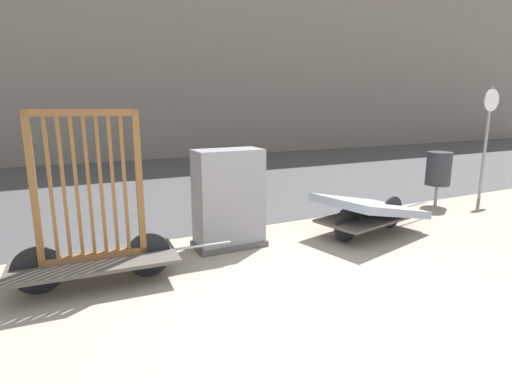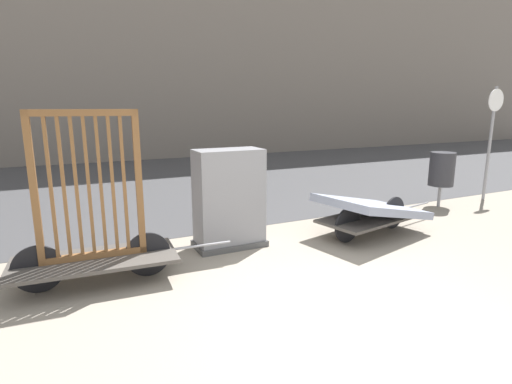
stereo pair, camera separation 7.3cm
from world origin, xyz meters
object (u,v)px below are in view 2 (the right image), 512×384
(sign_post, at_px, (492,131))
(bike_cart_with_mattress, at_px, (373,210))
(bike_cart_with_bedframe, at_px, (94,233))
(utility_cabinet, at_px, (229,202))
(trash_bin, at_px, (442,169))

(sign_post, bearing_deg, bike_cart_with_mattress, -168.19)
(bike_cart_with_mattress, xyz_separation_m, sign_post, (3.77, 0.79, 1.05))
(bike_cart_with_bedframe, xyz_separation_m, utility_cabinet, (1.79, 0.49, 0.05))
(sign_post, bearing_deg, utility_cabinet, -177.07)
(bike_cart_with_mattress, distance_m, sign_post, 3.99)
(trash_bin, xyz_separation_m, sign_post, (1.35, -0.01, 0.71))
(bike_cart_with_bedframe, distance_m, sign_post, 7.81)
(bike_cart_with_mattress, relative_size, utility_cabinet, 1.80)
(trash_bin, bearing_deg, bike_cart_with_mattress, -161.81)
(bike_cart_with_mattress, xyz_separation_m, trash_bin, (2.42, 0.79, 0.34))
(trash_bin, distance_m, sign_post, 1.53)
(utility_cabinet, relative_size, sign_post, 0.59)
(bike_cart_with_bedframe, distance_m, utility_cabinet, 1.86)
(bike_cart_with_bedframe, bearing_deg, utility_cabinet, 18.72)
(bike_cart_with_mattress, height_order, utility_cabinet, utility_cabinet)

